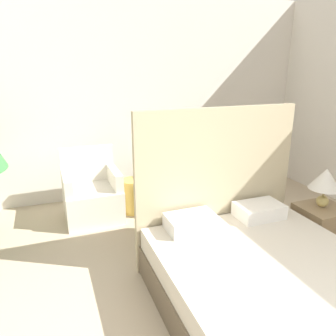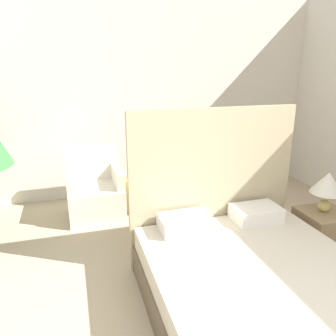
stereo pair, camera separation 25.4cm
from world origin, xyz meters
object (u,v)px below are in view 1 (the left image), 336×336
Objects in this scene: bed at (268,281)px; armchair_near_window_left at (92,198)px; nightstand at (320,228)px; side_table at (133,196)px; table_lamp at (326,181)px; armchair_near_window_right at (170,187)px.

armchair_near_window_left is at bearing 115.15° from bed.
nightstand is 2.31m from side_table.
table_lamp is (-0.00, 0.02, 0.54)m from nightstand.
bed reaches higher than table_lamp.
nightstand is at bearing -83.90° from table_lamp.
table_lamp is (2.18, -1.62, 0.50)m from armchair_near_window_left.
armchair_near_window_left is 2.73m from nightstand.
side_table is (-0.54, -0.01, -0.05)m from armchair_near_window_right.
armchair_near_window_left is at bearing -178.22° from armchair_near_window_right.
armchair_near_window_right is 2.14× the size of table_lamp.
bed is 4.09× the size of nightstand.
table_lamp reaches higher than side_table.
table_lamp is at bearing -53.92° from armchair_near_window_right.
armchair_near_window_left is 1.82× the size of nightstand.
table_lamp is 0.91× the size of side_table.
nightstand is at bearing 28.20° from bed.
bed is at bearing -150.89° from table_lamp.
nightstand is at bearing -54.22° from armchair_near_window_right.
nightstand is (2.18, -1.64, -0.03)m from armchair_near_window_left.
table_lamp is at bearing -37.12° from armchair_near_window_left.
side_table is (-0.51, 2.23, -0.06)m from bed.
table_lamp reaches higher than armchair_near_window_right.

